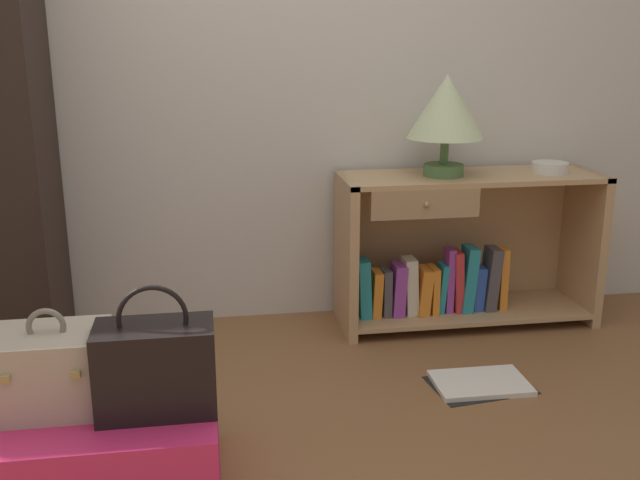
# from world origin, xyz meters

# --- Properties ---
(back_wall) EXTENTS (6.40, 0.10, 2.60)m
(back_wall) POSITION_xyz_m (0.00, 1.50, 1.30)
(back_wall) COLOR beige
(back_wall) RESTS_ON ground_plane
(bookshelf) EXTENTS (1.14, 0.39, 0.68)m
(bookshelf) POSITION_xyz_m (0.92, 1.25, 0.32)
(bookshelf) COLOR tan
(bookshelf) RESTS_ON ground_plane
(table_lamp) EXTENTS (0.33, 0.33, 0.43)m
(table_lamp) POSITION_xyz_m (0.83, 1.22, 0.96)
(table_lamp) COLOR #4C7542
(table_lamp) RESTS_ON bookshelf
(bowl) EXTENTS (0.16, 0.16, 0.05)m
(bowl) POSITION_xyz_m (1.32, 1.22, 0.70)
(bowl) COLOR silver
(bowl) RESTS_ON bookshelf
(suitcase_large) EXTENTS (0.70, 0.50, 0.25)m
(suitcase_large) POSITION_xyz_m (-0.52, 0.17, 0.13)
(suitcase_large) COLOR #DB2860
(suitcase_large) RESTS_ON ground_plane
(train_case) EXTENTS (0.32, 0.24, 0.30)m
(train_case) POSITION_xyz_m (-0.62, 0.20, 0.37)
(train_case) COLOR #B7A88E
(train_case) RESTS_ON suitcase_large
(handbag) EXTENTS (0.32, 0.18, 0.37)m
(handbag) POSITION_xyz_m (-0.33, 0.14, 0.38)
(handbag) COLOR black
(handbag) RESTS_ON suitcase_large
(open_book_on_floor) EXTENTS (0.39, 0.29, 0.02)m
(open_book_on_floor) POSITION_xyz_m (0.81, 0.61, 0.01)
(open_book_on_floor) COLOR white
(open_book_on_floor) RESTS_ON ground_plane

